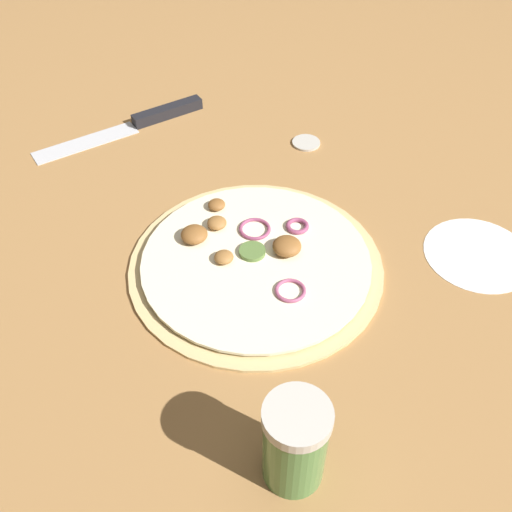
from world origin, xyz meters
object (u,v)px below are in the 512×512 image
(pizza, at_px, (255,261))
(knife, at_px, (147,119))
(loose_cap, at_px, (306,142))
(spice_jar, at_px, (295,443))

(pizza, height_order, knife, pizza)
(pizza, height_order, loose_cap, pizza)
(knife, xyz_separation_m, spice_jar, (0.51, 0.37, 0.05))
(knife, bearing_deg, loose_cap, 134.77)
(spice_jar, bearing_deg, knife, -143.90)
(pizza, relative_size, loose_cap, 7.27)
(spice_jar, relative_size, loose_cap, 2.36)
(loose_cap, bearing_deg, knife, -86.52)
(pizza, height_order, spice_jar, spice_jar)
(pizza, relative_size, spice_jar, 3.07)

